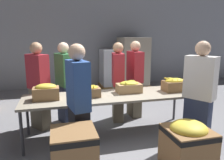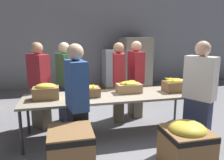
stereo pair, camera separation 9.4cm
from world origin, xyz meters
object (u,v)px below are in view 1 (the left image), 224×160
Objects in this scene: banana_box_2 at (129,87)px; pallet_stack_1 at (113,69)px; banana_box_3 at (174,85)px; volunteer_2 at (135,80)px; sorting_table at (112,97)px; donation_bin_0 at (74,157)px; pallet_stack_0 at (133,63)px; volunteer_5 at (199,96)px; volunteer_4 at (65,84)px; volunteer_3 at (79,106)px; volunteer_0 at (39,87)px; banana_box_1 at (89,91)px; banana_box_0 at (46,92)px; donation_bin_1 at (188,143)px; volunteer_1 at (118,83)px.

banana_box_2 is 3.63m from pallet_stack_1.
banana_box_3 is 1.01m from volunteer_2.
banana_box_3 reaches higher than sorting_table.
pallet_stack_0 is (2.52, 4.86, 0.48)m from donation_bin_0.
banana_box_3 is 0.24× the size of volunteer_5.
pallet_stack_1 is at bearing 124.74° from volunteer_4.
volunteer_3 is at bearing -110.91° from pallet_stack_1.
volunteer_0 is at bearing 28.85° from volunteer_5.
donation_bin_0 is at bearing -148.45° from banana_box_3.
volunteer_0 is 0.97× the size of pallet_stack_0.
volunteer_4 is (-0.39, 0.84, -0.03)m from banana_box_1.
banana_box_1 is 0.28× the size of pallet_stack_1.
banana_box_2 is 1.40m from volunteer_4.
banana_box_3 is at bearing 44.46° from volunteer_4.
banana_box_0 is 0.74m from banana_box_1.
banana_box_3 is 2.49m from donation_bin_0.
banana_box_0 is 0.58× the size of donation_bin_0.
banana_box_3 is 2.68m from volunteer_0.
donation_bin_0 is 1.06× the size of donation_bin_1.
pallet_stack_1 is at bearing 79.99° from banana_box_2.
volunteer_5 reaches higher than banana_box_3.
volunteer_4 reaches higher than volunteer_1.
volunteer_3 is at bearing -13.51° from volunteer_0.
volunteer_3 is at bearing 159.07° from donation_bin_1.
volunteer_2 is 1.70m from volunteer_5.
volunteer_0 reaches higher than banana_box_2.
volunteer_2 is 2.15m from volunteer_3.
banana_box_0 is 0.94× the size of banana_box_2.
banana_box_0 is 0.24× the size of pallet_stack_0.
donation_bin_1 is (1.57, -2.15, -0.48)m from volunteer_4.
pallet_stack_1 is (1.81, 4.96, 0.28)m from donation_bin_0.
volunteer_0 is 2.47× the size of donation_bin_1.
donation_bin_1 is (-0.50, -1.28, -0.54)m from banana_box_3.
donation_bin_1 is at bearing 13.55° from volunteer_4.
banana_box_1 is 1.68m from banana_box_3.
donation_bin_1 is 0.39× the size of pallet_stack_0.
volunteer_0 is at bearing -88.43° from volunteer_2.
volunteer_5 is 0.99× the size of pallet_stack_0.
volunteer_0 reaches higher than banana_box_0.
donation_bin_0 is 0.54× the size of pallet_stack_1.
pallet_stack_0 reaches higher than banana_box_2.
banana_box_0 reaches higher than banana_box_2.
banana_box_0 is 0.31× the size of pallet_stack_1.
sorting_table is at bearing -45.48° from volunteer_2.
volunteer_5 reaches higher than volunteer_3.
banana_box_2 is at bearing 33.76° from volunteer_0.
volunteer_2 reaches higher than donation_bin_1.
volunteer_3 is at bearing -18.29° from volunteer_4.
volunteer_1 is (1.64, 0.02, -0.01)m from volunteer_0.
volunteer_3 is at bearing -159.74° from banana_box_3.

